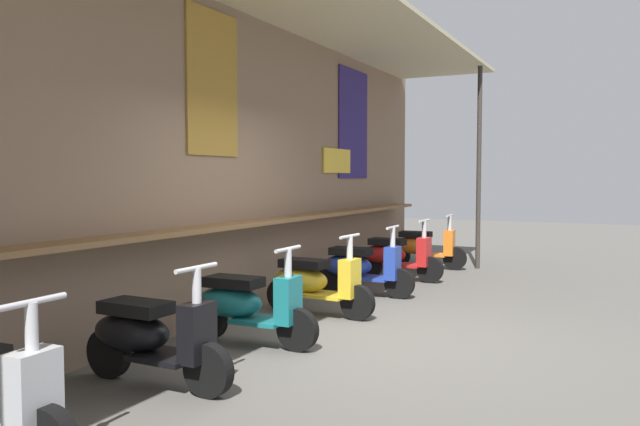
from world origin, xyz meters
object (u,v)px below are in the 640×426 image
Objects in this scene: scooter_blue at (359,267)px; scooter_orange at (422,246)px; scooter_black at (148,336)px; scooter_yellow at (313,282)px; scooter_teal at (244,304)px; scooter_red at (394,255)px.

scooter_orange is (2.90, -0.00, 0.00)m from scooter_blue.
scooter_black is 7.11m from scooter_orange.
scooter_orange is (4.28, -0.00, 0.00)m from scooter_yellow.
scooter_yellow and scooter_orange have the same top height.
scooter_blue is at bearing 89.20° from scooter_teal.
scooter_teal is 1.46m from scooter_yellow.
scooter_yellow is 4.28m from scooter_orange.
scooter_red is (2.82, 0.00, 0.00)m from scooter_yellow.
scooter_yellow is 2.82m from scooter_red.
scooter_black is 1.00× the size of scooter_teal.
scooter_yellow and scooter_blue have the same top height.
scooter_black is 1.00× the size of scooter_red.
scooter_blue is 1.00× the size of scooter_red.
scooter_yellow is 1.00× the size of scooter_orange.
scooter_red is (1.43, 0.00, 0.00)m from scooter_blue.
scooter_blue is 1.43m from scooter_red.
scooter_teal and scooter_blue have the same top height.
scooter_blue is at bearing 91.47° from scooter_black.
scooter_red is at bearing 88.26° from scooter_blue.
scooter_teal is at bearing -91.74° from scooter_blue.
scooter_blue is at bearing -94.34° from scooter_orange.
scooter_orange is (7.11, -0.00, 0.00)m from scooter_black.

